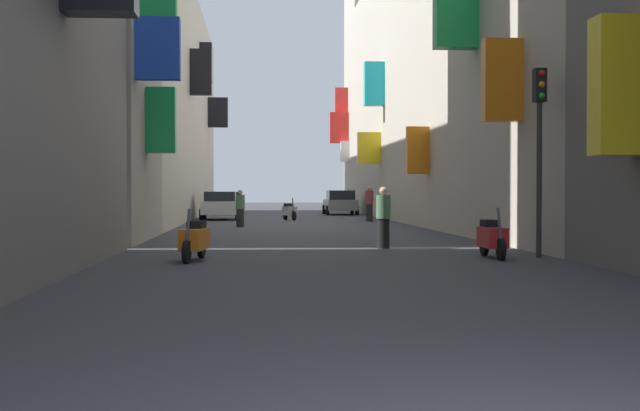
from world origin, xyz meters
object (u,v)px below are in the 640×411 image
traffic_light_near_corner (540,129)px  parked_car_black (229,202)px  scooter_silver (289,211)px  pedestrian_near_right (240,209)px  scooter_orange (194,239)px  pedestrian_near_left (369,204)px  scooter_red (492,237)px  parked_car_grey (340,202)px  pedestrian_crossing (383,218)px  parked_car_silver (220,205)px

traffic_light_near_corner → parked_car_black: bearing=102.1°
scooter_silver → pedestrian_near_right: (-2.34, -7.94, 0.30)m
pedestrian_near_right → scooter_orange: bearing=-92.2°
pedestrian_near_left → parked_car_black: bearing=114.9°
parked_car_black → traffic_light_near_corner: (8.16, -38.02, 2.14)m
scooter_red → pedestrian_near_left: pedestrian_near_left is taller
parked_car_grey → parked_car_black: bearing=148.1°
scooter_orange → scooter_silver: (2.99, 24.53, -0.00)m
scooter_red → pedestrian_near_right: bearing=110.0°
scooter_silver → traffic_light_near_corner: 24.81m
parked_car_black → scooter_orange: bearing=-89.2°
scooter_orange → traffic_light_near_corner: size_ratio=0.45×
scooter_red → pedestrian_near_right: pedestrian_near_right is taller
pedestrian_crossing → pedestrian_near_right: bearing=106.8°
parked_car_silver → pedestrian_near_right: size_ratio=2.64×
pedestrian_near_left → pedestrian_near_right: bearing=-136.1°
pedestrian_crossing → pedestrian_near_left: pedestrian_near_left is taller
pedestrian_crossing → scooter_silver: bearing=94.4°
parked_car_black → parked_car_grey: parked_car_grey is taller
parked_car_silver → parked_car_grey: size_ratio=0.98×
parked_car_silver → scooter_red: bearing=-74.3°
parked_car_silver → scooter_red: (7.14, -25.36, -0.30)m
traffic_light_near_corner → scooter_orange: bearing=-177.9°
scooter_orange → traffic_light_near_corner: (7.65, 0.28, 2.43)m
parked_car_black → pedestrian_near_left: size_ratio=2.29×
scooter_red → pedestrian_near_right: size_ratio=1.19×
pedestrian_crossing → pedestrian_near_right: (-3.96, 13.11, -0.04)m
scooter_red → pedestrian_crossing: pedestrian_crossing is taller
scooter_silver → scooter_orange: bearing=-96.9°
scooter_silver → pedestrian_near_right: bearing=-106.4°
parked_car_black → scooter_red: parked_car_black is taller
scooter_silver → scooter_red: size_ratio=1.00×
parked_car_black → scooter_red: (7.08, -38.03, -0.29)m
traffic_light_near_corner → pedestrian_near_left: bearing=92.1°
parked_car_grey → pedestrian_near_right: 18.30m
pedestrian_near_left → parked_car_grey: bearing=91.5°
scooter_red → pedestrian_crossing: 3.78m
parked_car_black → parked_car_silver: (-0.05, -12.67, 0.02)m
parked_car_black → scooter_silver: bearing=-75.8°
parked_car_grey → pedestrian_crossing: (-1.91, -30.45, 0.01)m
scooter_red → scooter_orange: bearing=-177.7°
parked_car_grey → pedestrian_near_left: 11.39m
scooter_silver → pedestrian_crossing: 21.12m
parked_car_grey → pedestrian_near_left: size_ratio=2.39×
parked_car_silver → parked_car_black: bearing=89.8°
parked_car_grey → scooter_orange: size_ratio=2.18×
scooter_red → pedestrian_near_right: 17.37m
parked_car_black → scooter_red: 38.69m
parked_car_grey → scooter_orange: parked_car_grey is taller
parked_car_black → traffic_light_near_corner: traffic_light_near_corner is taller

